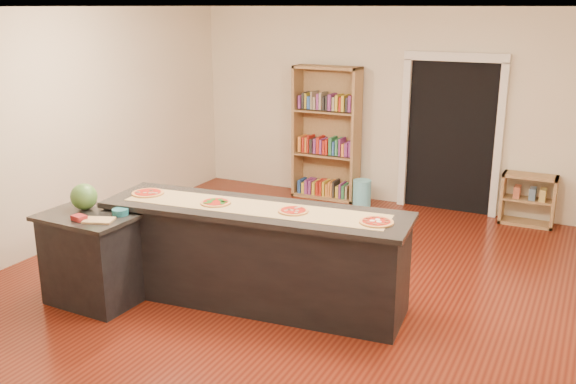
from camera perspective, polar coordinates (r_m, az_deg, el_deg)
The scene contains 16 objects.
room at distance 6.20m, azimuth -0.82°, elevation 3.09°, with size 6.00×7.00×2.80m.
doorway at distance 9.17m, azimuth 14.31°, elevation 5.65°, with size 1.40×0.09×2.21m.
kitchen_island at distance 6.23m, azimuth -2.94°, elevation -5.64°, with size 2.97×0.80×0.98m.
side_counter at distance 6.53m, azimuth -17.00°, elevation -5.64°, with size 0.92×0.67×0.91m.
bookshelf at distance 9.56m, azimuth 3.42°, elevation 5.22°, with size 0.99×0.35×1.97m, color #A17C4E.
low_shelf at distance 9.05m, azimuth 20.56°, elevation -0.64°, with size 0.68×0.29×0.68m, color #A17C4E.
waste_bin at distance 9.37m, azimuth 6.58°, elevation -0.08°, with size 0.26×0.26×0.38m, color #67C8E7.
kraft_paper at distance 6.06m, azimuth -3.04°, elevation -1.38°, with size 2.57×0.46×0.00m, color #A48655.
watermelon at distance 6.51m, azimuth -17.69°, elevation -0.40°, with size 0.26×0.26×0.26m, color #144214.
cutting_board at distance 6.15m, azimuth -16.47°, elevation -2.43°, with size 0.27×0.18×0.02m, color tan.
package_red at distance 6.22m, azimuth -18.08°, elevation -2.20°, with size 0.13×0.09×0.05m, color maroon.
package_teal at distance 6.27m, azimuth -14.69°, elevation -1.73°, with size 0.16×0.16×0.06m, color #195966.
pizza_a at distance 6.63m, azimuth -12.35°, elevation -0.08°, with size 0.32×0.32×0.02m.
pizza_b at distance 6.20m, azimuth -6.46°, elevation -0.93°, with size 0.30×0.30×0.02m.
pizza_c at distance 5.91m, azimuth 0.47°, elevation -1.68°, with size 0.29×0.29×0.02m.
pizza_d at distance 5.67m, azimuth 7.86°, elevation -2.64°, with size 0.32×0.32×0.02m.
Camera 1 is at (2.76, -5.37, 2.82)m, focal length 40.00 mm.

